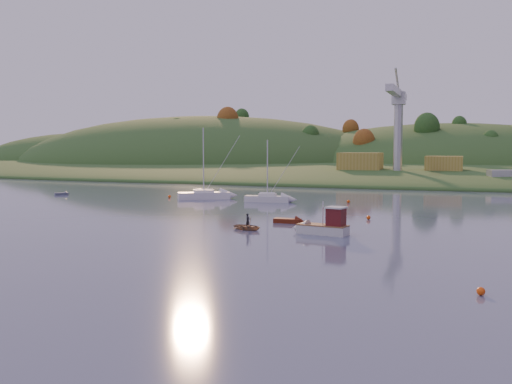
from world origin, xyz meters
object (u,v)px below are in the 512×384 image
(fishing_boat, at_px, (319,226))
(sailboat_near, at_px, (204,195))
(grey_dinghy, at_px, (64,194))
(sailboat_far, at_px, (267,198))
(canoe, at_px, (248,227))
(red_tender, at_px, (293,221))

(fishing_boat, distance_m, sailboat_near, 41.05)
(fishing_boat, bearing_deg, grey_dinghy, -18.59)
(fishing_boat, relative_size, sailboat_far, 0.62)
(canoe, relative_size, grey_dinghy, 1.20)
(fishing_boat, distance_m, red_tender, 8.42)
(sailboat_far, relative_size, canoe, 3.08)
(fishing_boat, height_order, red_tender, fishing_boat)
(fishing_boat, xyz_separation_m, canoe, (-7.77, 0.24, -0.50))
(canoe, xyz_separation_m, grey_dinghy, (-47.58, 29.22, -0.13))
(fishing_boat, distance_m, grey_dinghy, 62.71)
(canoe, relative_size, red_tender, 0.88)
(fishing_boat, bearing_deg, canoe, 7.66)
(sailboat_near, xyz_separation_m, sailboat_far, (11.56, -0.79, -0.10))
(fishing_boat, relative_size, grey_dinghy, 2.31)
(grey_dinghy, bearing_deg, sailboat_far, -49.99)
(sailboat_near, distance_m, grey_dinghy, 27.82)
(sailboat_far, bearing_deg, canoe, -81.92)
(canoe, distance_m, grey_dinghy, 55.84)
(sailboat_far, xyz_separation_m, red_tender, (11.20, -22.74, -0.40))
(red_tender, bearing_deg, fishing_boat, -55.64)
(sailboat_near, height_order, sailboat_far, sailboat_near)
(fishing_boat, relative_size, canoe, 1.92)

